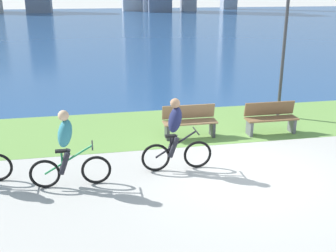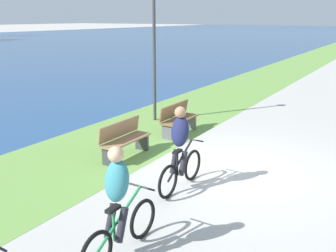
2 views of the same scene
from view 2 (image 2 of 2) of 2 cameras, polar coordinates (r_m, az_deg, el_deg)
ground_plane at (r=8.75m, az=9.52°, el=-6.47°), size 300.00×300.00×0.00m
grass_strip_bayside at (r=10.48m, az=-8.53°, el=-2.56°), size 120.00×3.47×0.01m
cyclist_lead at (r=7.40m, az=1.87°, el=-3.55°), size 1.65×0.52×1.70m
cyclist_trailing at (r=5.41m, az=-7.47°, el=-11.51°), size 1.69×0.52×1.68m
bench_near_path at (r=11.07m, az=1.53°, el=1.05°), size 1.50×0.47×0.90m
bench_far_along_path at (r=9.28m, az=-6.62°, el=-2.05°), size 1.50×0.47×0.90m
lamppost_tall at (r=12.27m, az=-2.11°, el=13.68°), size 0.28×0.28×4.36m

